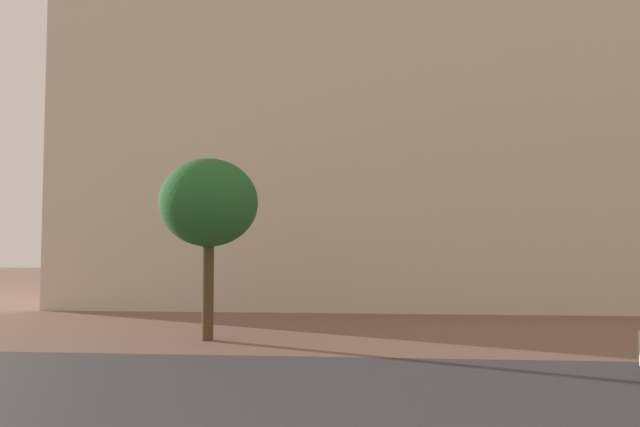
% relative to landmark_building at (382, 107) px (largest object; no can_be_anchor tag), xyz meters
% --- Properties ---
extents(ground_plane, '(120.00, 120.00, 0.00)m').
position_rel_landmark_building_xyz_m(ground_plane, '(-1.80, -18.46, -10.10)').
color(ground_plane, brown).
extents(street_asphalt_strip, '(120.00, 8.03, 0.00)m').
position_rel_landmark_building_xyz_m(street_asphalt_strip, '(-1.80, -20.48, -10.10)').
color(street_asphalt_strip, '#38383D').
rests_on(street_asphalt_strip, ground_plane).
extents(landmark_building, '(29.72, 14.29, 36.71)m').
position_rel_landmark_building_xyz_m(landmark_building, '(0.00, 0.00, 0.00)').
color(landmark_building, beige).
rests_on(landmark_building, ground_plane).
extents(tree_curb_far, '(2.89, 2.89, 5.32)m').
position_rel_landmark_building_xyz_m(tree_curb_far, '(-5.36, -14.16, -6.11)').
color(tree_curb_far, '#4C3823').
rests_on(tree_curb_far, ground_plane).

